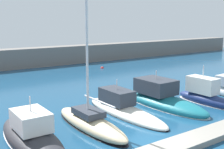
{
  "coord_description": "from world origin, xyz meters",
  "views": [
    {
      "loc": [
        -11.95,
        -12.48,
        7.59
      ],
      "look_at": [
        0.65,
        5.49,
        3.43
      ],
      "focal_mm": 46.42,
      "sensor_mm": 36.0,
      "label": 1
    }
  ],
  "objects": [
    {
      "name": "sailboat_sand_fourth",
      "position": [
        -1.94,
        4.52,
        0.48
      ],
      "size": [
        2.18,
        8.44,
        15.58
      ],
      "rotation": [
        0.0,
        0.0,
        1.58
      ],
      "color": "beige",
      "rests_on": "ground_plane"
    },
    {
      "name": "motorboat_charcoal_third",
      "position": [
        -6.29,
        4.42,
        0.48
      ],
      "size": [
        2.72,
        8.52,
        3.4
      ],
      "rotation": [
        0.0,
        0.0,
        1.57
      ],
      "color": "#2D2D33",
      "rests_on": "ground_plane"
    },
    {
      "name": "mooring_buoy_red",
      "position": [
        12.83,
        25.55,
        0.0
      ],
      "size": [
        0.53,
        0.53,
        0.53
      ],
      "primitive_type": "sphere",
      "color": "red",
      "rests_on": "ground_plane"
    },
    {
      "name": "dock_pier",
      "position": [
        0.0,
        -1.51,
        0.2
      ],
      "size": [
        34.62,
        1.71,
        0.39
      ],
      "primitive_type": "cube",
      "color": "gray",
      "rests_on": "ground_plane"
    },
    {
      "name": "motorboat_ivory_fifth",
      "position": [
        1.94,
        5.73,
        0.37
      ],
      "size": [
        2.42,
        9.68,
        3.1
      ],
      "rotation": [
        0.0,
        0.0,
        1.58
      ],
      "color": "silver",
      "rests_on": "ground_plane"
    },
    {
      "name": "motorboat_navy_seventh",
      "position": [
        9.93,
        3.76,
        0.8
      ],
      "size": [
        1.74,
        6.27,
        3.68
      ],
      "rotation": [
        0.0,
        0.0,
        1.59
      ],
      "color": "navy",
      "rests_on": "ground_plane"
    },
    {
      "name": "breakwater_seawall",
      "position": [
        0.0,
        33.37,
        1.55
      ],
      "size": [
        108.0,
        2.82,
        3.1
      ],
      "primitive_type": "cube",
      "color": "slate",
      "rests_on": "ground_plane"
    },
    {
      "name": "ground_plane",
      "position": [
        0.0,
        0.0,
        0.0
      ],
      "size": [
        120.0,
        120.0,
        0.0
      ],
      "primitive_type": "plane",
      "color": "navy"
    },
    {
      "name": "motorboat_teal_sixth",
      "position": [
        6.23,
        5.74,
        0.55
      ],
      "size": [
        3.25,
        10.02,
        3.48
      ],
      "rotation": [
        0.0,
        0.0,
        1.59
      ],
      "color": "#19707F",
      "rests_on": "ground_plane"
    }
  ]
}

